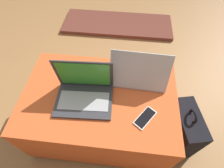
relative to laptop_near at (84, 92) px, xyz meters
name	(u,v)px	position (x,y,z in m)	size (l,w,h in m)	color
ground_plane	(102,124)	(0.09, 0.02, -0.53)	(14.00, 14.00, 0.00)	#9E7042
ottoman	(101,112)	(0.09, 0.02, -0.29)	(1.00, 0.65, 0.48)	maroon
laptop_near	(84,92)	(0.00, 0.00, 0.00)	(0.36, 0.26, 0.26)	#333338
laptop_far	(138,73)	(0.33, 0.18, 0.00)	(0.37, 0.27, 0.26)	#B7B7BC
cell_phone	(145,118)	(0.38, -0.11, -0.05)	(0.14, 0.16, 0.01)	white
backpack	(183,130)	(0.70, -0.03, -0.34)	(0.25, 0.34, 0.46)	black
fireplace_hearth	(117,24)	(0.09, 1.42, -0.51)	(1.40, 0.50, 0.04)	brown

